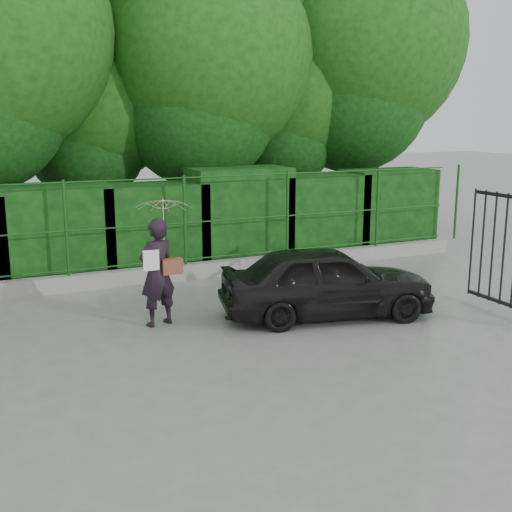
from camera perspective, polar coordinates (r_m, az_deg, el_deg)
name	(u,v)px	position (r m, az deg, el deg)	size (l,w,h in m)	color
ground	(260,355)	(8.98, 0.35, -8.80)	(80.00, 80.00, 0.00)	gray
kerb	(167,273)	(12.98, -7.92, -1.54)	(14.00, 0.25, 0.30)	#9E9E99
fence	(176,221)	(12.83, -7.11, 3.11)	(14.13, 0.06, 1.80)	#144E15
hedge	(158,226)	(13.80, -8.69, 2.68)	(14.20, 1.20, 2.13)	black
trees	(169,57)	(16.09, -7.75, 17.15)	(17.10, 6.15, 8.08)	black
woman	(161,244)	(10.06, -8.42, 1.06)	(0.94, 0.88, 2.01)	black
car	(327,281)	(10.56, 6.31, -2.24)	(1.40, 3.48, 1.19)	black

